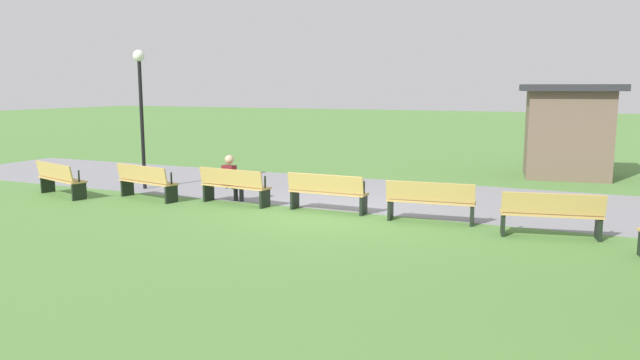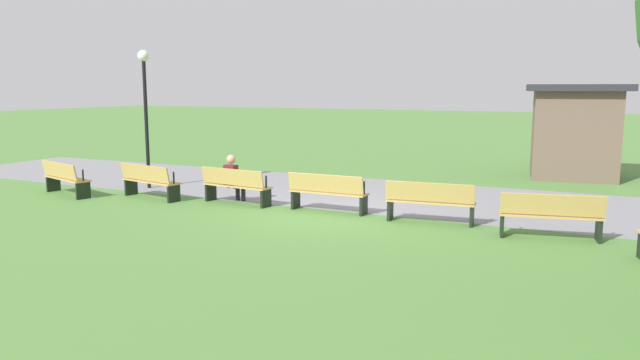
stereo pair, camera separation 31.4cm
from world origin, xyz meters
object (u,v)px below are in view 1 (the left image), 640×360
(bench_0, at_px, (60,179))
(lamp_post, at_px, (141,92))
(bench_4, at_px, (430,201))
(kiosk, at_px, (567,130))
(bench_1, at_px, (146,181))
(bench_2, at_px, (234,185))
(person_seated, at_px, (232,177))
(bench_3, at_px, (327,192))
(bench_5, at_px, (551,214))

(bench_0, height_order, lamp_post, lamp_post)
(bench_4, relative_size, kiosk, 0.58)
(bench_4, xyz_separation_m, lamp_post, (-8.38, 0.95, 2.22))
(bench_1, distance_m, bench_2, 2.42)
(bench_4, distance_m, person_seated, 5.00)
(bench_3, bearing_deg, bench_4, -2.77)
(bench_4, height_order, kiosk, kiosk)
(bench_5, relative_size, kiosk, 0.58)
(bench_0, xyz_separation_m, bench_3, (7.16, 1.04, 0.00))
(person_seated, distance_m, kiosk, 10.94)
(bench_5, bearing_deg, bench_4, 160.58)
(lamp_post, bearing_deg, bench_3, -7.93)
(bench_2, xyz_separation_m, person_seated, (-0.16, 0.16, 0.16))
(bench_4, height_order, lamp_post, lamp_post)
(bench_1, xyz_separation_m, person_seated, (2.23, 0.51, 0.16))
(bench_3, bearing_deg, bench_0, -171.70)
(bench_0, bearing_deg, lamp_post, 74.28)
(bench_5, bearing_deg, bench_2, 166.11)
(bench_0, distance_m, bench_1, 2.42)
(bench_1, height_order, kiosk, kiosk)
(bench_1, bearing_deg, lamp_post, 142.87)
(bench_1, xyz_separation_m, lamp_post, (-1.16, 1.30, 2.22))
(bench_1, relative_size, lamp_post, 0.49)
(bench_4, bearing_deg, bench_2, 174.44)
(bench_3, xyz_separation_m, bench_4, (2.42, -0.12, 0.00))
(bench_5, bearing_deg, kiosk, 79.03)
(bench_2, bearing_deg, person_seated, 140.96)
(bench_5, height_order, person_seated, person_seated)
(kiosk, bearing_deg, bench_1, -145.60)
(bench_4, xyz_separation_m, kiosk, (2.37, 8.20, 1.03))
(bench_0, relative_size, bench_5, 1.00)
(bench_4, xyz_separation_m, person_seated, (-4.99, 0.16, 0.16))
(bench_0, height_order, bench_4, same)
(lamp_post, xyz_separation_m, kiosk, (10.75, 7.25, -1.19))
(bench_2, relative_size, person_seated, 1.56)
(kiosk, bearing_deg, bench_2, -138.59)
(bench_1, relative_size, bench_3, 1.03)
(bench_2, distance_m, kiosk, 10.96)
(bench_1, bearing_deg, person_seated, 23.98)
(person_seated, height_order, lamp_post, lamp_post)
(bench_2, bearing_deg, bench_5, 2.80)
(bench_0, xyz_separation_m, bench_4, (9.57, 0.93, 0.00))
(lamp_post, bearing_deg, bench_5, -6.86)
(person_seated, bearing_deg, bench_2, -39.04)
(bench_2, xyz_separation_m, kiosk, (7.20, 8.20, 1.03))
(bench_0, distance_m, bench_4, 9.62)
(bench_3, height_order, bench_4, same)
(bench_1, bearing_deg, bench_3, 16.66)
(bench_2, relative_size, lamp_post, 0.49)
(bench_0, relative_size, bench_3, 1.03)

